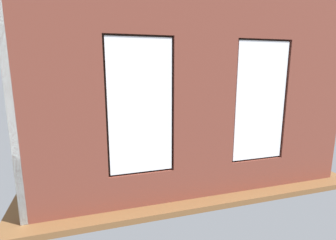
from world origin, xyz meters
TOP-DOWN VIEW (x-y plane):
  - ground_plane at (0.00, 0.00)m, footprint 6.27×5.71m
  - brick_wall_with_windows at (-0.00, 2.47)m, footprint 5.67×0.30m
  - white_wall_right at (2.79, 0.20)m, footprint 0.10×4.71m
  - couch_by_window at (0.69, 1.83)m, footprint 1.75×0.87m
  - couch_left at (-2.14, -0.18)m, footprint 0.93×2.04m
  - coffee_table at (-0.07, -0.28)m, footprint 1.54×0.87m
  - cup_ceramic at (-0.50, -0.43)m, footprint 0.08×0.08m
  - table_plant_small at (-0.07, -0.28)m, footprint 0.14×0.14m
  - remote_silver at (0.12, -0.39)m, footprint 0.17×0.06m
  - media_console at (2.49, 0.56)m, footprint 1.12×0.42m
  - tv_flatscreen at (2.49, 0.56)m, footprint 1.19×0.20m
  - papasan_chair at (0.21, -1.76)m, footprint 1.12×1.12m
  - potted_plant_near_tv at (1.94, 1.57)m, footprint 0.70×0.70m
  - potted_plant_between_couches at (-0.64, 1.77)m, footprint 0.83×0.94m
  - potted_plant_corner_far_left at (-2.29, 1.91)m, footprint 0.86×0.93m
  - potted_plant_foreground_right at (2.19, -1.80)m, footprint 0.82×0.77m

SIDE VIEW (x-z plane):
  - ground_plane at x=0.00m, z-range -0.10..0.00m
  - media_console at x=2.49m, z-range 0.00..0.54m
  - couch_left at x=-2.14m, z-range -0.07..0.73m
  - couch_by_window at x=0.69m, z-range -0.07..0.73m
  - coffee_table at x=-0.07m, z-range 0.17..0.60m
  - remote_silver at x=0.12m, z-range 0.43..0.45m
  - papasan_chair at x=0.21m, z-range 0.10..0.80m
  - cup_ceramic at x=-0.50m, z-range 0.43..0.52m
  - potted_plant_between_couches at x=-0.64m, z-range -0.22..1.28m
  - table_plant_small at x=-0.07m, z-range 0.44..0.66m
  - potted_plant_corner_far_left at x=-2.29m, z-range 0.02..1.21m
  - potted_plant_near_tv at x=1.94m, z-range 0.18..1.18m
  - potted_plant_foreground_right at x=2.19m, z-range 0.00..1.39m
  - tv_flatscreen at x=2.49m, z-range 0.54..1.35m
  - white_wall_right at x=2.79m, z-range 0.00..3.55m
  - brick_wall_with_windows at x=0.00m, z-range 0.00..3.56m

